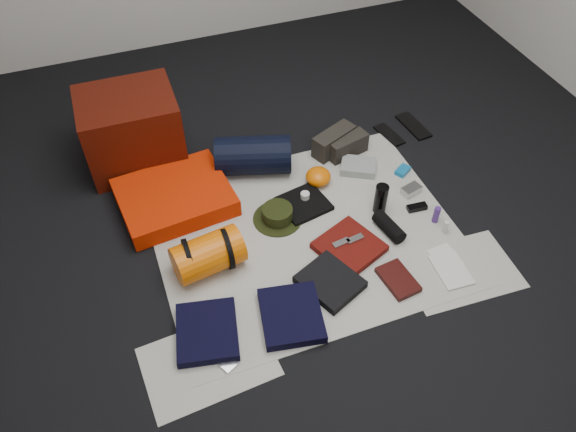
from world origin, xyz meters
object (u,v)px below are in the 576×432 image
object	(u,v)px
navy_duffel	(253,155)
paperback_book	(398,280)
water_bottle	(381,199)
stuff_sack	(208,255)
red_cabinet	(132,130)
sleeping_pad	(175,197)
compact_camera	(411,190)

from	to	relation	value
navy_duffel	paperback_book	size ratio (longest dim) A/B	2.05
navy_duffel	water_bottle	xyz separation A→B (m)	(0.56, -0.57, -0.02)
stuff_sack	paperback_book	size ratio (longest dim) A/B	1.61
red_cabinet	sleeping_pad	distance (m)	0.51
sleeping_pad	navy_duffel	world-z (taller)	navy_duffel
red_cabinet	navy_duffel	world-z (taller)	red_cabinet
stuff_sack	water_bottle	size ratio (longest dim) A/B	1.90
stuff_sack	compact_camera	bearing A→B (deg)	5.64
red_cabinet	compact_camera	bearing A→B (deg)	-29.84
sleeping_pad	stuff_sack	xyz separation A→B (m)	(0.06, -0.51, 0.05)
navy_duffel	compact_camera	xyz separation A→B (m)	(0.80, -0.51, -0.09)
water_bottle	stuff_sack	bearing A→B (deg)	-176.50
water_bottle	compact_camera	bearing A→B (deg)	14.43
compact_camera	red_cabinet	bearing A→B (deg)	134.63
red_cabinet	compact_camera	distance (m)	1.68
compact_camera	paperback_book	size ratio (longest dim) A/B	0.52
water_bottle	paperback_book	bearing A→B (deg)	-105.73
red_cabinet	stuff_sack	bearing A→B (deg)	-77.85
red_cabinet	water_bottle	xyz separation A→B (m)	(1.20, -0.92, -0.13)
paperback_book	red_cabinet	bearing A→B (deg)	120.26
red_cabinet	sleeping_pad	bearing A→B (deg)	-73.51
paperback_book	water_bottle	bearing A→B (deg)	67.26
stuff_sack	navy_duffel	xyz separation A→B (m)	(0.44, 0.63, 0.01)
water_bottle	compact_camera	world-z (taller)	water_bottle
stuff_sack	paperback_book	xyz separation A→B (m)	(0.87, -0.42, -0.09)
navy_duffel	stuff_sack	bearing A→B (deg)	-107.74
water_bottle	paperback_book	xyz separation A→B (m)	(-0.14, -0.48, -0.08)
stuff_sack	navy_duffel	bearing A→B (deg)	54.91
sleeping_pad	water_bottle	size ratio (longest dim) A/B	3.29
navy_duffel	compact_camera	size ratio (longest dim) A/B	3.95
navy_duffel	water_bottle	bearing A→B (deg)	-28.16
stuff_sack	navy_duffel	distance (m)	0.77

